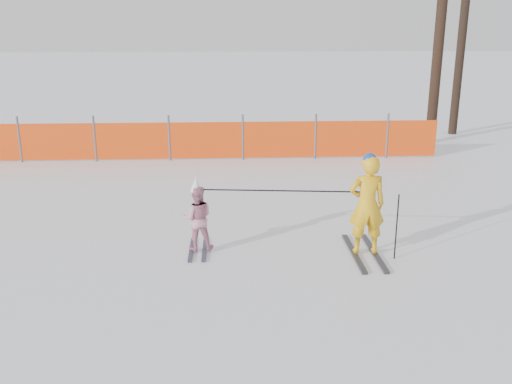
# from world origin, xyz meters

# --- Properties ---
(ground) EXTENTS (120.00, 120.00, 0.00)m
(ground) POSITION_xyz_m (0.00, 0.00, 0.00)
(ground) COLOR white
(ground) RESTS_ON ground
(adult) EXTENTS (0.60, 1.59, 1.72)m
(adult) POSITION_xyz_m (1.78, 0.16, 0.85)
(adult) COLOR black
(adult) RESTS_ON ground
(child) EXTENTS (0.57, 0.99, 1.29)m
(child) POSITION_xyz_m (-0.98, 0.45, 0.59)
(child) COLOR black
(child) RESTS_ON ground
(ski_poles) EXTENTS (3.09, 0.49, 1.09)m
(ski_poles) POSITION_xyz_m (0.95, 0.20, 0.91)
(ski_poles) COLOR black
(ski_poles) RESTS_ON ground
(safety_fence) EXTENTS (17.41, 0.06, 1.25)m
(safety_fence) POSITION_xyz_m (-3.41, 6.87, 0.56)
(safety_fence) COLOR #595960
(safety_fence) RESTS_ON ground
(tree_trunks) EXTENTS (1.53, 1.63, 6.82)m
(tree_trunks) POSITION_xyz_m (6.41, 9.41, 3.22)
(tree_trunks) COLOR black
(tree_trunks) RESTS_ON ground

